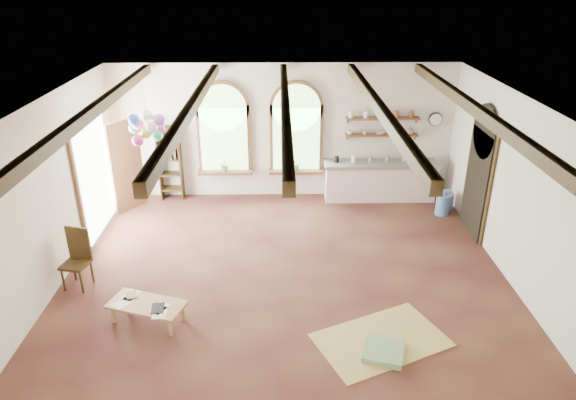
{
  "coord_description": "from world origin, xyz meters",
  "views": [
    {
      "loc": [
        -0.09,
        -8.14,
        5.16
      ],
      "look_at": [
        0.06,
        0.6,
        1.16
      ],
      "focal_mm": 32.0,
      "sensor_mm": 36.0,
      "label": 1
    }
  ],
  "objects_px": {
    "kitchen_counter": "(380,180)",
    "balloon_cluster": "(147,127)",
    "coffee_table": "(147,305)",
    "side_chair": "(78,270)"
  },
  "relations": [
    {
      "from": "side_chair",
      "to": "balloon_cluster",
      "type": "height_order",
      "value": "balloon_cluster"
    },
    {
      "from": "kitchen_counter",
      "to": "balloon_cluster",
      "type": "distance_m",
      "value": 5.57
    },
    {
      "from": "kitchen_counter",
      "to": "balloon_cluster",
      "type": "relative_size",
      "value": 2.35
    },
    {
      "from": "kitchen_counter",
      "to": "coffee_table",
      "type": "bearing_deg",
      "value": -133.93
    },
    {
      "from": "kitchen_counter",
      "to": "side_chair",
      "type": "relative_size",
      "value": 2.5
    },
    {
      "from": "kitchen_counter",
      "to": "coffee_table",
      "type": "xyz_separation_m",
      "value": [
        -4.5,
        -4.67,
        -0.18
      ]
    },
    {
      "from": "coffee_table",
      "to": "balloon_cluster",
      "type": "xyz_separation_m",
      "value": [
        -0.43,
        2.88,
        2.05
      ]
    },
    {
      "from": "kitchen_counter",
      "to": "balloon_cluster",
      "type": "bearing_deg",
      "value": -160.01
    },
    {
      "from": "side_chair",
      "to": "coffee_table",
      "type": "bearing_deg",
      "value": -35.53
    },
    {
      "from": "coffee_table",
      "to": "balloon_cluster",
      "type": "relative_size",
      "value": 1.14
    }
  ]
}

